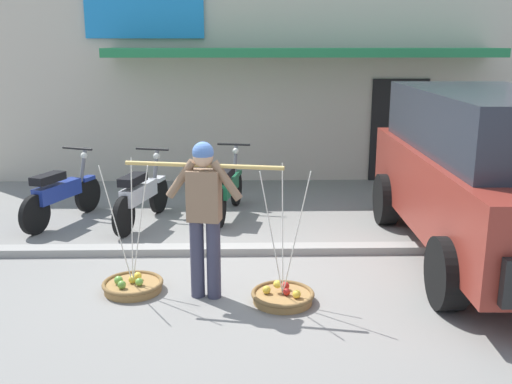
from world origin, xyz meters
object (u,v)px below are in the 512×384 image
object	(u,v)px
fruit_basket_right_side	(133,285)
motorcycle_second_in_row	(141,195)
motorcycle_third_in_row	(228,188)
fruit_vendor	(204,210)
fruit_basket_left_side	(283,295)
motorcycle_nearest_shop	(61,194)
parked_truck	(490,171)

from	to	relation	value
fruit_basket_right_side	motorcycle_second_in_row	size ratio (longest dim) A/B	0.82
fruit_basket_right_side	motorcycle_third_in_row	xyz separation A→B (m)	(0.99, 2.87, 0.38)
fruit_vendor	fruit_basket_left_side	size ratio (longest dim) A/B	1.17
motorcycle_third_in_row	motorcycle_second_in_row	bearing A→B (deg)	-162.85
fruit_basket_right_side	motorcycle_nearest_shop	world-z (taller)	fruit_basket_right_side
motorcycle_second_in_row	fruit_basket_right_side	bearing A→B (deg)	-82.90
fruit_vendor	motorcycle_second_in_row	xyz separation A→B (m)	(-1.13, 2.63, -0.52)
motorcycle_second_in_row	motorcycle_third_in_row	bearing A→B (deg)	17.15
fruit_vendor	fruit_basket_right_side	world-z (taller)	fruit_vendor
motorcycle_third_in_row	parked_truck	distance (m)	3.87
fruit_vendor	fruit_basket_left_side	bearing A→B (deg)	-11.00
fruit_basket_right_side	motorcycle_nearest_shop	bearing A→B (deg)	120.88
fruit_vendor	fruit_basket_right_side	xyz separation A→B (m)	(-0.82, 0.16, -0.90)
fruit_vendor	fruit_basket_left_side	distance (m)	1.23
fruit_basket_right_side	parked_truck	distance (m)	4.53
fruit_vendor	parked_truck	xyz separation A→B (m)	(3.48, 1.14, 0.15)
fruit_basket_right_side	parked_truck	size ratio (longest dim) A/B	0.30
fruit_basket_left_side	motorcycle_nearest_shop	bearing A→B (deg)	137.76
motorcycle_second_in_row	parked_truck	distance (m)	4.89
fruit_vendor	motorcycle_third_in_row	xyz separation A→B (m)	(0.17, 3.03, -0.52)
fruit_basket_left_side	fruit_vendor	bearing A→B (deg)	169.00
fruit_vendor	motorcycle_second_in_row	distance (m)	2.91
fruit_vendor	motorcycle_second_in_row	bearing A→B (deg)	113.25
motorcycle_nearest_shop	motorcycle_third_in_row	size ratio (longest dim) A/B	0.96
fruit_basket_left_side	motorcycle_nearest_shop	world-z (taller)	fruit_basket_left_side
fruit_basket_left_side	motorcycle_third_in_row	world-z (taller)	fruit_basket_left_side
fruit_basket_left_side	parked_truck	world-z (taller)	parked_truck
fruit_basket_right_side	fruit_vendor	bearing A→B (deg)	-10.92
parked_truck	motorcycle_third_in_row	bearing A→B (deg)	150.36
fruit_basket_left_side	fruit_basket_right_side	xyz separation A→B (m)	(-1.64, 0.32, -0.00)
motorcycle_nearest_shop	motorcycle_second_in_row	world-z (taller)	same
fruit_basket_right_side	parked_truck	bearing A→B (deg)	12.90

